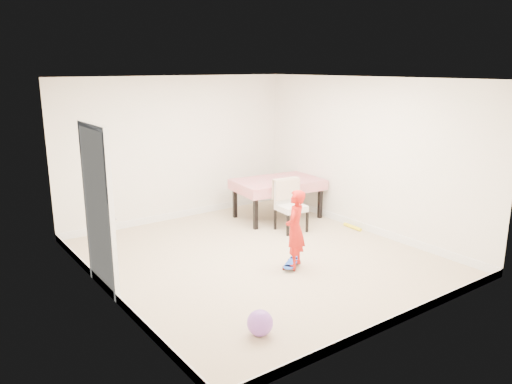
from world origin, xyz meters
TOP-DOWN VIEW (x-y plane):
  - ground at (0.00, 0.00)m, footprint 5.00×5.00m
  - ceiling at (0.00, 0.00)m, footprint 4.50×5.00m
  - wall_back at (0.00, 2.48)m, footprint 4.50×0.04m
  - wall_front at (0.00, -2.48)m, footprint 4.50×0.04m
  - wall_left at (-2.23, 0.00)m, footprint 0.04×5.00m
  - wall_right at (2.23, 0.00)m, footprint 0.04×5.00m
  - door at (-2.22, 0.30)m, footprint 0.11×0.94m
  - baseboard_back at (0.00, 2.49)m, footprint 4.50×0.02m
  - baseboard_front at (0.00, -2.49)m, footprint 4.50×0.02m
  - baseboard_left at (-2.24, 0.00)m, footprint 0.02×5.00m
  - baseboard_right at (2.24, 0.00)m, footprint 0.02×5.00m
  - dining_table at (1.47, 1.41)m, footprint 1.67×1.16m
  - dining_chair at (1.18, 0.67)m, footprint 0.55×0.62m
  - skateboard at (0.17, -0.56)m, footprint 0.51×0.43m
  - child at (0.16, -0.63)m, footprint 0.48×0.45m
  - balloon at (-1.28, -1.78)m, footprint 0.28×0.28m
  - foam_toy at (2.13, 0.13)m, footprint 0.07×0.40m

SIDE VIEW (x-z plane):
  - ground at x=0.00m, z-range 0.00..0.00m
  - foam_toy at x=2.13m, z-range 0.00..0.06m
  - skateboard at x=0.17m, z-range 0.00..0.08m
  - baseboard_back at x=0.00m, z-range 0.00..0.12m
  - baseboard_front at x=0.00m, z-range 0.00..0.12m
  - baseboard_left at x=-2.24m, z-range 0.00..0.12m
  - baseboard_right at x=2.24m, z-range 0.00..0.12m
  - balloon at x=-1.28m, z-range 0.00..0.28m
  - dining_table at x=1.47m, z-range 0.00..0.73m
  - dining_chair at x=1.18m, z-range 0.00..0.90m
  - child at x=0.16m, z-range 0.00..1.10m
  - door at x=-2.22m, z-range -0.03..2.08m
  - wall_back at x=0.00m, z-range 0.00..2.60m
  - wall_front at x=0.00m, z-range 0.00..2.60m
  - wall_left at x=-2.23m, z-range 0.00..2.60m
  - wall_right at x=2.23m, z-range 0.00..2.60m
  - ceiling at x=0.00m, z-range 2.56..2.60m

